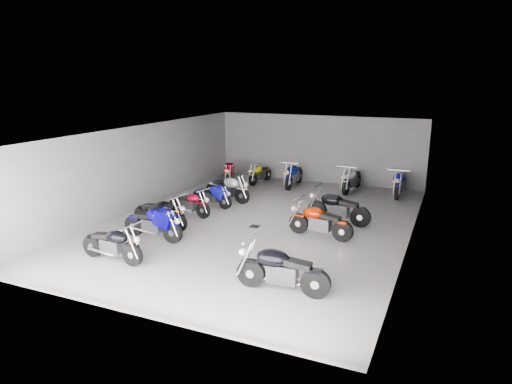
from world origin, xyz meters
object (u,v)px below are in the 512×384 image
(drain_grate, at_px, (255,226))
(motorcycle_left_d, at_px, (190,203))
(motorcycle_left_a, at_px, (112,244))
(motorcycle_right_e, at_px, (338,208))
(motorcycle_back_f, at_px, (399,183))
(motorcycle_back_a, at_px, (230,172))
(motorcycle_left_e, at_px, (212,196))
(motorcycle_right_d, at_px, (319,221))
(motorcycle_back_b, at_px, (260,173))
(motorcycle_back_c, at_px, (294,175))
(motorcycle_left_c, at_px, (160,214))
(motorcycle_left_f, at_px, (228,188))
(motorcycle_back_e, at_px, (351,179))
(motorcycle_right_a, at_px, (281,270))
(motorcycle_left_b, at_px, (153,223))

(drain_grate, bearing_deg, motorcycle_left_d, 175.08)
(motorcycle_left_a, relative_size, motorcycle_right_e, 0.91)
(motorcycle_back_f, bearing_deg, motorcycle_back_a, 1.88)
(drain_grate, xyz_separation_m, motorcycle_left_e, (-2.53, 1.58, 0.44))
(motorcycle_right_d, height_order, motorcycle_back_b, motorcycle_right_d)
(motorcycle_left_a, xyz_separation_m, motorcycle_left_e, (-0.14, 5.90, -0.05))
(motorcycle_back_a, xyz_separation_m, motorcycle_back_c, (3.21, 0.17, 0.08))
(motorcycle_left_a, xyz_separation_m, motorcycle_back_f, (6.37, 10.62, 0.06))
(motorcycle_left_e, relative_size, motorcycle_right_e, 0.81)
(motorcycle_back_a, xyz_separation_m, motorcycle_back_f, (7.90, 0.43, 0.08))
(motorcycle_left_c, xyz_separation_m, motorcycle_left_f, (0.46, 4.05, 0.00))
(motorcycle_left_d, bearing_deg, motorcycle_left_a, 13.48)
(motorcycle_back_b, bearing_deg, motorcycle_back_e, -171.16)
(motorcycle_left_e, distance_m, motorcycle_right_a, 7.69)
(motorcycle_left_b, height_order, motorcycle_right_d, motorcycle_left_b)
(drain_grate, xyz_separation_m, motorcycle_left_f, (-2.35, 2.58, 0.53))
(motorcycle_right_a, height_order, motorcycle_right_d, motorcycle_right_a)
(motorcycle_left_b, height_order, motorcycle_right_e, motorcycle_right_e)
(motorcycle_back_c, bearing_deg, motorcycle_right_d, 114.13)
(motorcycle_back_a, relative_size, motorcycle_back_b, 0.98)
(motorcycle_right_e, bearing_deg, motorcycle_left_c, 126.89)
(motorcycle_right_a, distance_m, motorcycle_right_d, 4.07)
(motorcycle_left_b, distance_m, motorcycle_left_d, 2.67)
(motorcycle_back_a, relative_size, motorcycle_back_e, 0.85)
(drain_grate, xyz_separation_m, motorcycle_right_a, (2.55, -4.19, 0.55))
(motorcycle_right_d, bearing_deg, motorcycle_right_a, -168.54)
(motorcycle_left_f, bearing_deg, motorcycle_right_a, 48.68)
(motorcycle_left_b, height_order, motorcycle_left_d, motorcycle_left_b)
(motorcycle_left_b, xyz_separation_m, motorcycle_back_b, (-0.02, 8.51, -0.05))
(motorcycle_right_d, relative_size, motorcycle_back_e, 0.95)
(motorcycle_left_a, distance_m, motorcycle_right_e, 7.61)
(motorcycle_left_e, distance_m, motorcycle_back_c, 4.82)
(motorcycle_back_f, bearing_deg, motorcycle_left_f, 29.12)
(motorcycle_left_e, bearing_deg, motorcycle_left_f, 177.62)
(motorcycle_left_a, distance_m, motorcycle_left_f, 6.91)
(motorcycle_left_d, height_order, motorcycle_back_e, motorcycle_back_e)
(motorcycle_back_a, bearing_deg, motorcycle_left_a, 79.30)
(motorcycle_left_e, bearing_deg, motorcycle_left_b, 9.61)
(motorcycle_left_b, xyz_separation_m, motorcycle_left_e, (-0.12, 4.00, -0.08))
(motorcycle_back_b, xyz_separation_m, motorcycle_back_c, (1.73, -0.06, 0.08))
(motorcycle_back_c, xyz_separation_m, motorcycle_back_f, (4.69, 0.26, -0.00))
(motorcycle_left_b, relative_size, motorcycle_back_c, 0.94)
(motorcycle_right_e, relative_size, motorcycle_back_b, 1.16)
(motorcycle_right_d, distance_m, motorcycle_back_b, 7.82)
(motorcycle_right_d, relative_size, motorcycle_back_a, 1.12)
(motorcycle_left_d, height_order, motorcycle_right_d, motorcycle_right_d)
(motorcycle_back_a, bearing_deg, drain_grate, 104.46)
(motorcycle_left_d, relative_size, motorcycle_left_f, 0.87)
(motorcycle_left_f, bearing_deg, motorcycle_back_c, 167.27)
(motorcycle_left_c, bearing_deg, motorcycle_back_b, -177.49)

